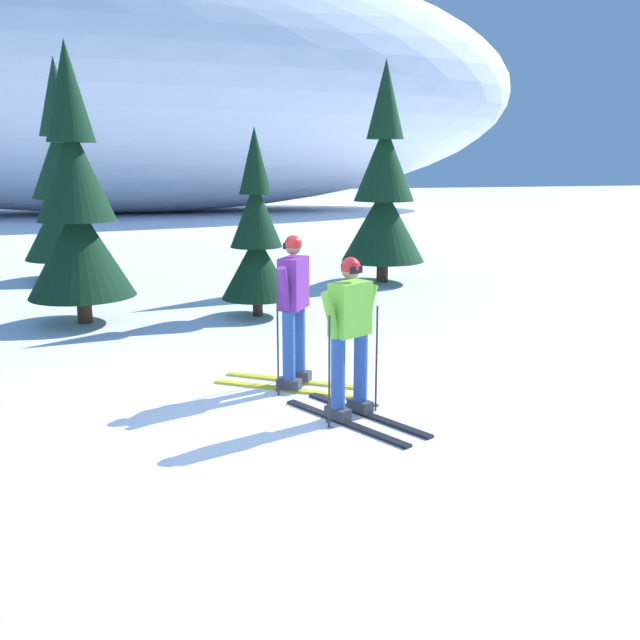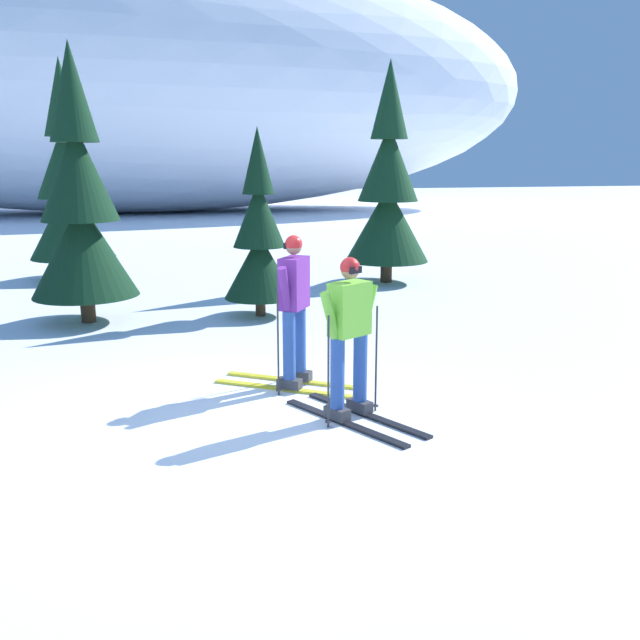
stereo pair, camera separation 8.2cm
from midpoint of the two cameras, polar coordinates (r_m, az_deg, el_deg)
ground_plane at (r=7.24m, az=-8.06°, el=-8.75°), size 120.00×120.00×0.00m
skier_lime_jacket at (r=7.15m, az=2.82°, el=-1.32°), size 1.18×1.75×1.72m
skier_purple_jacket at (r=8.14m, az=-1.92°, el=0.96°), size 1.69×1.38×1.84m
pine_tree_far_left at (r=16.82m, az=-20.02°, el=10.16°), size 1.90×1.90×4.92m
pine_tree_center_left at (r=12.09m, az=-19.09°, el=8.67°), size 1.76×1.76×4.55m
pine_tree_center_right at (r=12.01m, az=-4.87°, el=6.71°), size 1.26×1.26×3.25m
pine_tree_far_right at (r=15.49m, az=5.81°, el=10.52°), size 1.86×1.86×4.81m
snow_ridge_background at (r=38.84m, az=-15.12°, el=18.54°), size 43.70×16.34×13.39m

